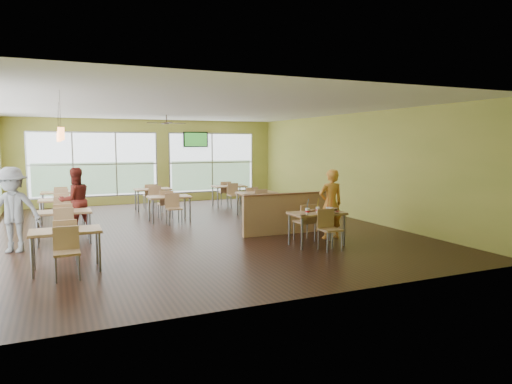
# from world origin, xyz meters

# --- Properties ---
(room) EXTENTS (12.00, 12.04, 3.20)m
(room) POSITION_xyz_m (0.00, 0.00, 1.60)
(room) COLOR black
(room) RESTS_ON ground
(window_bays) EXTENTS (9.24, 10.24, 2.38)m
(window_bays) POSITION_xyz_m (-2.65, 3.08, 1.48)
(window_bays) COLOR white
(window_bays) RESTS_ON room
(main_table) EXTENTS (1.22, 1.52, 0.87)m
(main_table) POSITION_xyz_m (2.00, -3.00, 0.63)
(main_table) COLOR tan
(main_table) RESTS_ON floor
(half_wall_divider) EXTENTS (2.40, 0.14, 1.04)m
(half_wall_divider) POSITION_xyz_m (2.00, -1.55, 0.52)
(half_wall_divider) COLOR tan
(half_wall_divider) RESTS_ON floor
(dining_tables) EXTENTS (6.92, 8.72, 0.87)m
(dining_tables) POSITION_xyz_m (-1.05, 1.71, 0.63)
(dining_tables) COLOR tan
(dining_tables) RESTS_ON floor
(pendant_lights) EXTENTS (0.11, 7.31, 0.86)m
(pendant_lights) POSITION_xyz_m (-3.20, 0.68, 2.45)
(pendant_lights) COLOR #2D2119
(pendant_lights) RESTS_ON ceiling
(ceiling_fan) EXTENTS (1.25, 1.25, 0.29)m
(ceiling_fan) POSITION_xyz_m (-0.00, 3.00, 2.95)
(ceiling_fan) COLOR #2D2119
(ceiling_fan) RESTS_ON ceiling
(tv_backwall) EXTENTS (1.00, 0.07, 0.60)m
(tv_backwall) POSITION_xyz_m (1.80, 5.90, 2.45)
(tv_backwall) COLOR black
(tv_backwall) RESTS_ON wall_back
(man_plaid) EXTENTS (0.64, 0.44, 1.67)m
(man_plaid) POSITION_xyz_m (2.69, -2.49, 0.84)
(man_plaid) COLOR #E55A19
(man_plaid) RESTS_ON floor
(patron_maroon) EXTENTS (0.97, 0.85, 1.68)m
(patron_maroon) POSITION_xyz_m (-2.90, 0.68, 0.84)
(patron_maroon) COLOR maroon
(patron_maroon) RESTS_ON floor
(patron_grey) EXTENTS (1.30, 0.97, 1.80)m
(patron_grey) POSITION_xyz_m (-4.18, -1.01, 0.90)
(patron_grey) COLOR slate
(patron_grey) RESTS_ON floor
(cup_blue) EXTENTS (0.10, 0.10, 0.37)m
(cup_blue) POSITION_xyz_m (1.64, -3.20, 0.82)
(cup_blue) COLOR white
(cup_blue) RESTS_ON main_table
(cup_yellow) EXTENTS (0.10, 0.10, 0.35)m
(cup_yellow) POSITION_xyz_m (1.97, -3.08, 0.82)
(cup_yellow) COLOR white
(cup_yellow) RESTS_ON main_table
(cup_red_near) EXTENTS (0.10, 0.10, 0.35)m
(cup_red_near) POSITION_xyz_m (2.18, -3.17, 0.82)
(cup_red_near) COLOR white
(cup_red_near) RESTS_ON main_table
(cup_red_far) EXTENTS (0.10, 0.10, 0.35)m
(cup_red_far) POSITION_xyz_m (2.21, -3.25, 0.82)
(cup_red_far) COLOR white
(cup_red_far) RESTS_ON main_table
(food_basket) EXTENTS (0.26, 0.26, 0.06)m
(food_basket) POSITION_xyz_m (2.46, -2.92, 0.78)
(food_basket) COLOR black
(food_basket) RESTS_ON main_table
(ketchup_cup) EXTENTS (0.06, 0.06, 0.02)m
(ketchup_cup) POSITION_xyz_m (2.43, -3.16, 0.76)
(ketchup_cup) COLOR maroon
(ketchup_cup) RESTS_ON main_table
(wrapper_left) EXTENTS (0.18, 0.16, 0.04)m
(wrapper_left) POSITION_xyz_m (1.47, -3.30, 0.77)
(wrapper_left) COLOR #A27A4E
(wrapper_left) RESTS_ON main_table
(wrapper_mid) EXTENTS (0.26, 0.25, 0.05)m
(wrapper_mid) POSITION_xyz_m (1.94, -2.82, 0.78)
(wrapper_mid) COLOR #A27A4E
(wrapper_mid) RESTS_ON main_table
(wrapper_right) EXTENTS (0.15, 0.15, 0.03)m
(wrapper_right) POSITION_xyz_m (2.32, -3.30, 0.77)
(wrapper_right) COLOR #A27A4E
(wrapper_right) RESTS_ON main_table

